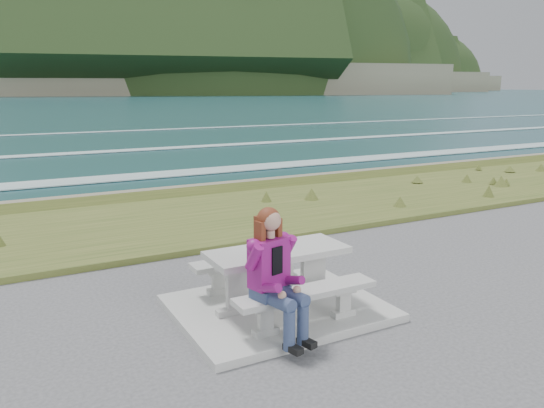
% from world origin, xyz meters
% --- Properties ---
extents(concrete_slab, '(2.60, 2.10, 0.10)m').
position_xyz_m(concrete_slab, '(0.00, 0.00, 0.05)').
color(concrete_slab, '#AEAFA9').
rests_on(concrete_slab, ground).
extents(picnic_table, '(1.80, 0.75, 0.75)m').
position_xyz_m(picnic_table, '(0.00, 0.00, 0.68)').
color(picnic_table, '#AEAFA9').
rests_on(picnic_table, concrete_slab).
extents(bench_landward, '(1.80, 0.35, 0.45)m').
position_xyz_m(bench_landward, '(0.00, -0.70, 0.45)').
color(bench_landward, '#AEAFA9').
rests_on(bench_landward, concrete_slab).
extents(bench_seaward, '(1.80, 0.35, 0.45)m').
position_xyz_m(bench_seaward, '(0.00, 0.70, 0.45)').
color(bench_seaward, '#AEAFA9').
rests_on(bench_seaward, concrete_slab).
extents(grass_verge, '(160.00, 4.50, 0.22)m').
position_xyz_m(grass_verge, '(0.00, 5.00, 0.00)').
color(grass_verge, '#354A1B').
rests_on(grass_verge, ground).
extents(shore_drop, '(160.00, 0.80, 2.20)m').
position_xyz_m(shore_drop, '(0.00, 7.90, 0.00)').
color(shore_drop, '#6E6752').
rests_on(shore_drop, ground).
extents(ocean, '(1600.00, 1600.00, 0.09)m').
position_xyz_m(ocean, '(0.00, 25.09, -1.74)').
color(ocean, '#1C4A51').
rests_on(ocean, ground).
extents(headland_range, '(729.83, 363.95, 233.35)m').
position_xyz_m(headland_range, '(190.17, 398.13, 9.96)').
color(headland_range, '#6E6752').
rests_on(headland_range, ground).
extents(seated_woman, '(0.59, 0.83, 1.48)m').
position_xyz_m(seated_woman, '(-0.44, -0.84, 0.65)').
color(seated_woman, navy).
rests_on(seated_woman, concrete_slab).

